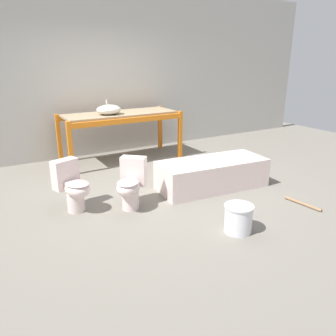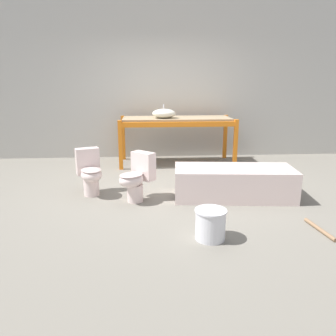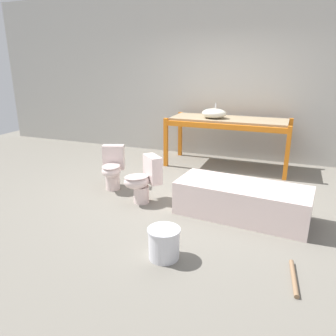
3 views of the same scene
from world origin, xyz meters
TOP-DOWN VIEW (x-y plane):
  - ground_plane at (0.00, 0.00)m, footprint 12.00×12.00m
  - warehouse_wall_rear at (0.00, 2.24)m, footprint 10.80×0.08m
  - shelving_rack at (0.23, 1.57)m, footprint 2.19×0.88m
  - sink_basin at (-0.02, 1.48)m, footprint 0.44×0.36m
  - bathtub_main at (0.83, -0.45)m, footprint 1.68×0.81m
  - toilet_near at (-1.17, -0.20)m, footprint 0.46×0.57m
  - toilet_far at (-0.51, -0.50)m, footprint 0.56×0.57m
  - bucket_white at (0.27, -1.67)m, footprint 0.33×0.33m
  - loose_pipe at (1.49, -1.58)m, footprint 0.10×0.53m

SIDE VIEW (x-z plane):
  - ground_plane at x=0.00m, z-range 0.00..0.00m
  - loose_pipe at x=1.49m, z-range 0.00..0.04m
  - bucket_white at x=0.27m, z-range 0.01..0.33m
  - bathtub_main at x=0.83m, z-range 0.03..0.46m
  - toilet_near at x=-1.17m, z-range 0.01..0.66m
  - toilet_far at x=-0.51m, z-range 0.01..0.66m
  - shelving_rack at x=0.23m, z-range 0.34..1.24m
  - sink_basin at x=-0.02m, z-range 0.86..1.12m
  - warehouse_wall_rear at x=0.00m, z-range 0.00..3.20m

